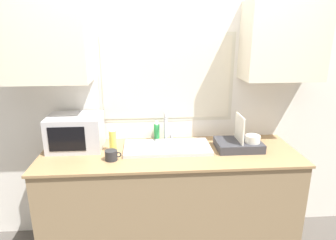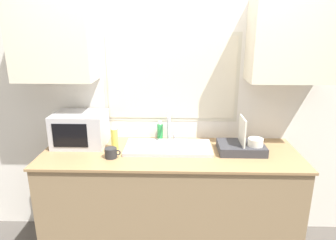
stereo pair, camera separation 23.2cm
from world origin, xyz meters
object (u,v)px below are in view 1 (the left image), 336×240
object	(u,v)px
dish_rack	(240,143)
mug_near_sink	(111,155)
faucet	(166,124)
spray_bottle	(113,138)
soap_bottle	(157,132)
microwave	(76,132)

from	to	relation	value
dish_rack	mug_near_sink	xyz separation A→B (m)	(-1.04, -0.14, -0.01)
faucet	spray_bottle	world-z (taller)	faucet
faucet	spray_bottle	bearing A→B (deg)	-156.70
faucet	soap_bottle	xyz separation A→B (m)	(-0.08, 0.02, -0.08)
faucet	soap_bottle	distance (m)	0.12
microwave	spray_bottle	distance (m)	0.33
dish_rack	soap_bottle	xyz separation A→B (m)	(-0.68, 0.24, 0.03)
spray_bottle	soap_bottle	distance (m)	0.42
faucet	mug_near_sink	size ratio (longest dim) A/B	2.19
spray_bottle	soap_bottle	bearing A→B (deg)	30.17
faucet	mug_near_sink	xyz separation A→B (m)	(-0.44, -0.36, -0.12)
spray_bottle	mug_near_sink	size ratio (longest dim) A/B	1.93
spray_bottle	mug_near_sink	xyz separation A→B (m)	(0.00, -0.17, -0.08)
faucet	dish_rack	world-z (taller)	dish_rack
microwave	soap_bottle	bearing A→B (deg)	9.23
spray_bottle	mug_near_sink	bearing A→B (deg)	-88.76
mug_near_sink	dish_rack	bearing A→B (deg)	7.84
microwave	spray_bottle	world-z (taller)	microwave
dish_rack	spray_bottle	distance (m)	1.05
microwave	dish_rack	size ratio (longest dim) A/B	1.17
soap_bottle	mug_near_sink	size ratio (longest dim) A/B	1.48
spray_bottle	mug_near_sink	distance (m)	0.18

